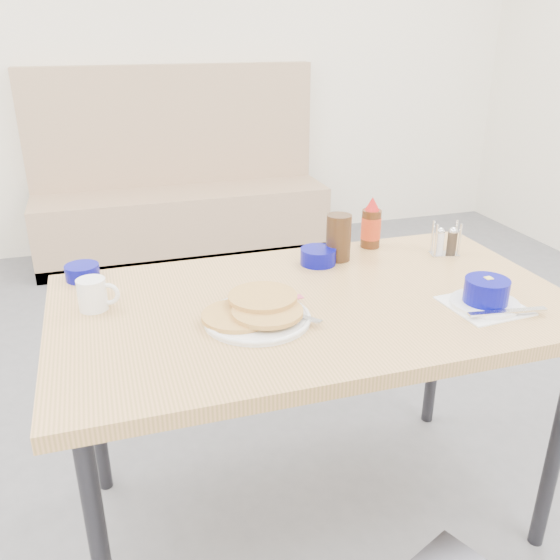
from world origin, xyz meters
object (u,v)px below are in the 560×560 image
object	(u,v)px
butter_bowl	(318,256)
syrup_bottle	(371,226)
pancake_plate	(257,313)
coffee_mug	(94,294)
booth_bench	(181,202)
condiment_caddy	(445,243)
dining_table	(313,320)
amber_tumbler	(338,237)
creamer_bowl	(82,272)
grits_setting	(486,295)

from	to	relation	value
butter_bowl	syrup_bottle	distance (m)	0.25
pancake_plate	coffee_mug	bearing A→B (deg)	154.20
booth_bench	condiment_caddy	bearing A→B (deg)	-77.23
dining_table	butter_bowl	bearing A→B (deg)	66.85
butter_bowl	condiment_caddy	distance (m)	0.43
amber_tumbler	coffee_mug	bearing A→B (deg)	-169.23
butter_bowl	syrup_bottle	bearing A→B (deg)	22.79
dining_table	pancake_plate	distance (m)	0.21
dining_table	coffee_mug	size ratio (longest dim) A/B	12.81
creamer_bowl	amber_tumbler	bearing A→B (deg)	-5.64
booth_bench	pancake_plate	bearing A→B (deg)	-93.98
booth_bench	grits_setting	bearing A→B (deg)	-81.20
grits_setting	butter_bowl	distance (m)	0.53
pancake_plate	coffee_mug	distance (m)	0.43
pancake_plate	creamer_bowl	size ratio (longest dim) A/B	2.91
condiment_caddy	grits_setting	bearing A→B (deg)	-92.91
condiment_caddy	syrup_bottle	world-z (taller)	syrup_bottle
coffee_mug	grits_setting	bearing A→B (deg)	-16.68
booth_bench	coffee_mug	xyz separation A→B (m)	(-0.57, -2.41, 0.45)
dining_table	creamer_bowl	bearing A→B (deg)	150.50
pancake_plate	syrup_bottle	xyz separation A→B (m)	(0.51, 0.41, 0.05)
grits_setting	pancake_plate	bearing A→B (deg)	169.79
booth_bench	coffee_mug	bearing A→B (deg)	-103.32
condiment_caddy	syrup_bottle	size ratio (longest dim) A/B	0.64
creamer_bowl	amber_tumbler	distance (m)	0.79
condiment_caddy	butter_bowl	bearing A→B (deg)	-172.98
amber_tumbler	syrup_bottle	bearing A→B (deg)	27.21
syrup_bottle	creamer_bowl	bearing A→B (deg)	-180.00
coffee_mug	condiment_caddy	xyz separation A→B (m)	(1.10, 0.08, -0.01)
dining_table	pancake_plate	world-z (taller)	pancake_plate
syrup_bottle	condiment_caddy	bearing A→B (deg)	-35.30
coffee_mug	syrup_bottle	distance (m)	0.93
condiment_caddy	amber_tumbler	bearing A→B (deg)	-177.05
booth_bench	condiment_caddy	xyz separation A→B (m)	(0.53, -2.34, 0.45)
booth_bench	condiment_caddy	world-z (taller)	booth_bench
coffee_mug	creamer_bowl	distance (m)	0.22
grits_setting	condiment_caddy	size ratio (longest dim) A/B	2.05
creamer_bowl	butter_bowl	world-z (taller)	butter_bowl
condiment_caddy	coffee_mug	bearing A→B (deg)	-162.53
dining_table	grits_setting	size ratio (longest dim) A/B	6.21
coffee_mug	butter_bowl	distance (m)	0.69
creamer_bowl	coffee_mug	bearing A→B (deg)	-82.39
syrup_bottle	grits_setting	bearing A→B (deg)	-80.10
pancake_plate	coffee_mug	size ratio (longest dim) A/B	2.63
dining_table	grits_setting	bearing A→B (deg)	-22.86
dining_table	condiment_caddy	bearing A→B (deg)	20.55
coffee_mug	grits_setting	xyz separation A→B (m)	(0.99, -0.30, -0.01)
coffee_mug	syrup_bottle	size ratio (longest dim) A/B	0.63
pancake_plate	condiment_caddy	world-z (taller)	condiment_caddy
coffee_mug	grits_setting	size ratio (longest dim) A/B	0.48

